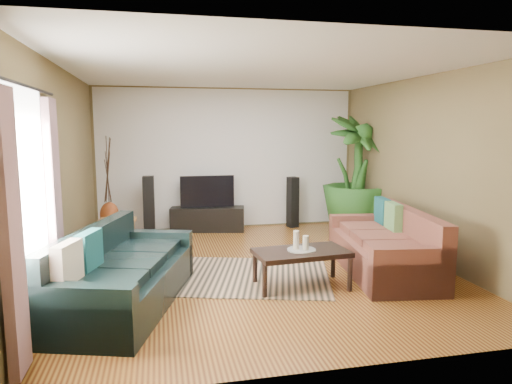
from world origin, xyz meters
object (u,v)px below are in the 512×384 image
object	(u,v)px
sofa_right	(382,241)
speaker_right	(293,202)
television	(207,191)
coffee_table	(301,269)
potted_plant	(356,174)
tv_stand	(208,219)
vase	(110,215)
pedestal	(110,234)
side_table	(117,239)
speaker_left	(149,206)
sofa_left	(126,268)

from	to	relation	value
sofa_right	speaker_right	size ratio (longest dim) A/B	2.15
speaker_right	television	bearing A→B (deg)	166.14
coffee_table	potted_plant	distance (m)	3.37
tv_stand	vase	world-z (taller)	vase
potted_plant	pedestal	world-z (taller)	potted_plant
tv_stand	side_table	size ratio (longest dim) A/B	2.42
sofa_right	pedestal	size ratio (longest dim) A/B	6.26
sofa_right	pedestal	bearing A→B (deg)	-113.64
television	pedestal	bearing A→B (deg)	-159.24
vase	side_table	xyz separation A→B (m)	(0.18, -0.83, -0.21)
coffee_table	vase	distance (m)	3.67
speaker_left	speaker_right	world-z (taller)	speaker_left
tv_stand	potted_plant	xyz separation A→B (m)	(2.69, -0.68, 0.86)
sofa_right	vase	bearing A→B (deg)	-113.64
speaker_right	potted_plant	world-z (taller)	potted_plant
sofa_right	pedestal	world-z (taller)	sofa_right
sofa_right	television	distance (m)	3.63
tv_stand	speaker_right	distance (m)	1.70
coffee_table	vase	size ratio (longest dim) A/B	2.58
sofa_left	coffee_table	xyz separation A→B (m)	(2.06, 0.15, -0.19)
sofa_left	speaker_right	bearing A→B (deg)	-23.19
sofa_right	vase	xyz separation A→B (m)	(-3.76, 2.33, 0.07)
sofa_right	coffee_table	bearing A→B (deg)	-66.38
potted_plant	side_table	xyz separation A→B (m)	(-4.23, -0.80, -0.80)
potted_plant	sofa_left	bearing A→B (deg)	-144.77
television	potted_plant	bearing A→B (deg)	-14.18
coffee_table	sofa_right	bearing A→B (deg)	10.20
coffee_table	speaker_right	bearing A→B (deg)	69.76
coffee_table	speaker_left	distance (m)	3.72
speaker_right	side_table	world-z (taller)	speaker_right
sofa_right	coffee_table	world-z (taller)	sofa_right
television	potted_plant	world-z (taller)	potted_plant
sofa_right	speaker_left	world-z (taller)	speaker_left
television	sofa_right	bearing A→B (deg)	-55.49
coffee_table	speaker_left	world-z (taller)	speaker_left
tv_stand	coffee_table	bearing A→B (deg)	-65.26
sofa_left	speaker_left	distance (m)	3.37
sofa_right	coffee_table	distance (m)	1.32
pedestal	side_table	distance (m)	0.86
pedestal	vase	size ratio (longest dim) A/B	0.78
tv_stand	sofa_left	bearing A→B (deg)	-98.67
speaker_left	pedestal	bearing A→B (deg)	-137.65
sofa_right	potted_plant	world-z (taller)	potted_plant
side_table	potted_plant	bearing A→B (deg)	10.70
coffee_table	television	distance (m)	3.46
speaker_right	pedestal	world-z (taller)	speaker_right
sofa_left	television	size ratio (longest dim) A/B	2.24
speaker_left	pedestal	world-z (taller)	speaker_left
potted_plant	sofa_right	bearing A→B (deg)	-105.68
television	speaker_left	bearing A→B (deg)	-173.54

